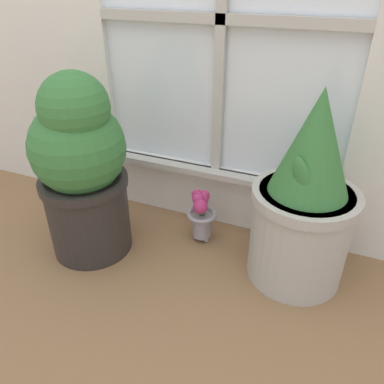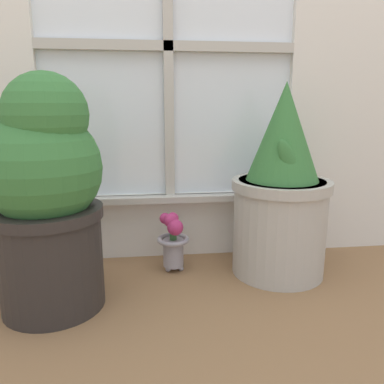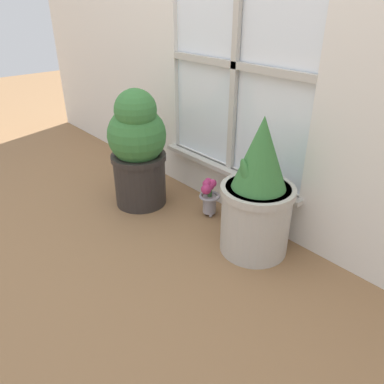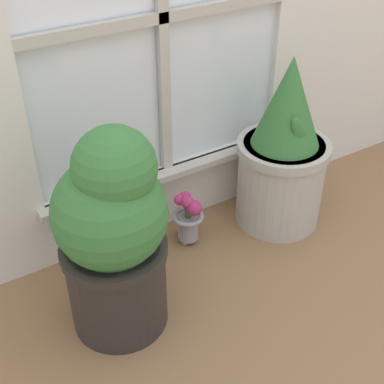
% 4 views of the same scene
% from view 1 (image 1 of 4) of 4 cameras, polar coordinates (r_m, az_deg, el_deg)
% --- Properties ---
extents(ground_plane, '(10.00, 10.00, 0.00)m').
position_cam_1_polar(ground_plane, '(1.31, -4.79, -16.30)').
color(ground_plane, olive).
extents(potted_plant_left, '(0.33, 0.33, 0.69)m').
position_cam_1_polar(potted_plant_left, '(1.38, -16.45, 3.47)').
color(potted_plant_left, '#2D2826').
rests_on(potted_plant_left, ground_plane).
extents(potted_plant_right, '(0.35, 0.35, 0.68)m').
position_cam_1_polar(potted_plant_right, '(1.27, 16.77, -1.71)').
color(potted_plant_right, '#B7B2A8').
rests_on(potted_plant_right, ground_plane).
extents(flower_vase, '(0.12, 0.12, 0.22)m').
position_cam_1_polar(flower_vase, '(1.48, 1.51, -3.31)').
color(flower_vase, '#99939E').
rests_on(flower_vase, ground_plane).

